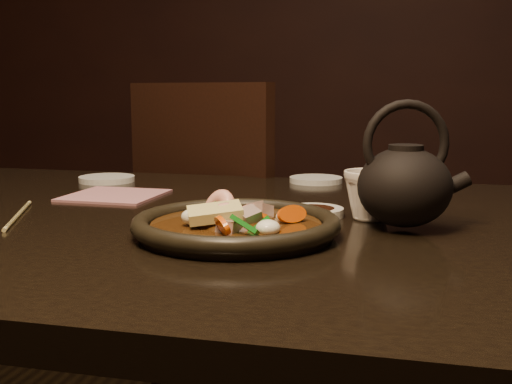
% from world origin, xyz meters
% --- Properties ---
extents(wall_back, '(5.00, 0.02, 2.80)m').
position_xyz_m(wall_back, '(0.00, 3.00, 1.40)').
color(wall_back, black).
rests_on(wall_back, floor).
extents(table, '(1.60, 0.90, 0.75)m').
position_xyz_m(table, '(0.00, 0.00, 0.67)').
color(table, black).
rests_on(table, floor).
extents(chair, '(0.60, 0.60, 0.95)m').
position_xyz_m(chair, '(-0.11, 0.65, 0.52)').
color(chair, black).
rests_on(chair, floor).
extents(plate, '(0.27, 0.27, 0.03)m').
position_xyz_m(plate, '(0.11, -0.11, 0.76)').
color(plate, black).
rests_on(plate, table).
extents(stirfry, '(0.16, 0.19, 0.06)m').
position_xyz_m(stirfry, '(0.11, -0.11, 0.77)').
color(stirfry, '#351C09').
rests_on(stirfry, plate).
extents(soy_dish, '(0.09, 0.09, 0.01)m').
position_xyz_m(soy_dish, '(0.19, 0.05, 0.76)').
color(soy_dish, white).
rests_on(soy_dish, table).
extents(saucer_left, '(0.11, 0.11, 0.01)m').
position_xyz_m(saucer_left, '(-0.28, 0.30, 0.76)').
color(saucer_left, white).
rests_on(saucer_left, table).
extents(saucer_right, '(0.11, 0.11, 0.01)m').
position_xyz_m(saucer_right, '(0.14, 0.40, 0.76)').
color(saucer_right, white).
rests_on(saucer_right, table).
extents(tea_cup, '(0.10, 0.10, 0.08)m').
position_xyz_m(tea_cup, '(0.27, 0.04, 0.79)').
color(tea_cup, silver).
rests_on(tea_cup, table).
extents(chopsticks, '(0.09, 0.20, 0.01)m').
position_xyz_m(chopsticks, '(-0.24, -0.07, 0.75)').
color(chopsticks, tan).
rests_on(chopsticks, table).
extents(napkin, '(0.16, 0.16, 0.00)m').
position_xyz_m(napkin, '(-0.18, 0.14, 0.75)').
color(napkin, '#AC6A70').
rests_on(napkin, table).
extents(teapot, '(0.15, 0.13, 0.17)m').
position_xyz_m(teapot, '(0.32, -0.02, 0.81)').
color(teapot, black).
rests_on(teapot, table).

